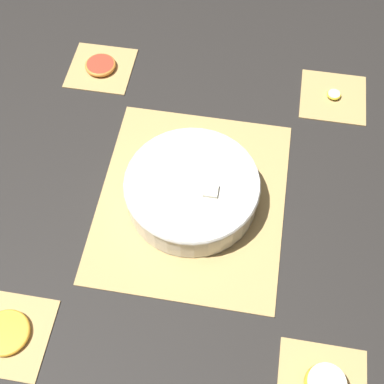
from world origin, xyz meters
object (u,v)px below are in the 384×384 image
at_px(orange_slice_whole, 6,333).
at_px(banana_coin_single, 334,94).
at_px(fruit_salad_bowl, 192,189).
at_px(grapefruit_slice, 101,65).

relative_size(orange_slice_whole, banana_coin_single, 2.60).
relative_size(fruit_salad_bowl, orange_slice_whole, 3.17).
distance_m(banana_coin_single, grapefruit_slice, 0.60).
bearing_deg(banana_coin_single, fruit_salad_bowl, 139.92).
bearing_deg(orange_slice_whole, fruit_salad_bowl, -40.33).
xyz_separation_m(fruit_salad_bowl, grapefruit_slice, (0.35, 0.30, -0.03)).
distance_m(fruit_salad_bowl, banana_coin_single, 0.46).
height_order(fruit_salad_bowl, orange_slice_whole, fruit_salad_bowl).
xyz_separation_m(orange_slice_whole, banana_coin_single, (0.71, -0.60, -0.00)).
height_order(banana_coin_single, grapefruit_slice, grapefruit_slice).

